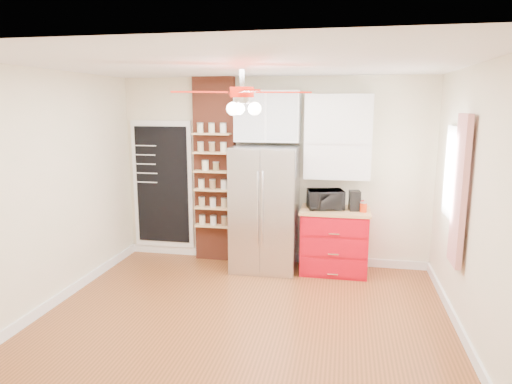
% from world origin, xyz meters
% --- Properties ---
extents(floor, '(4.50, 4.50, 0.00)m').
position_xyz_m(floor, '(0.00, 0.00, 0.00)').
color(floor, brown).
rests_on(floor, ground).
extents(ceiling, '(4.50, 4.50, 0.00)m').
position_xyz_m(ceiling, '(0.00, 0.00, 2.70)').
color(ceiling, white).
rests_on(ceiling, wall_back).
extents(wall_back, '(4.50, 0.02, 2.70)m').
position_xyz_m(wall_back, '(0.00, 2.00, 1.35)').
color(wall_back, beige).
rests_on(wall_back, floor).
extents(wall_front, '(4.50, 0.02, 2.70)m').
position_xyz_m(wall_front, '(0.00, -2.00, 1.35)').
color(wall_front, beige).
rests_on(wall_front, floor).
extents(wall_left, '(0.02, 4.00, 2.70)m').
position_xyz_m(wall_left, '(-2.25, 0.00, 1.35)').
color(wall_left, beige).
rests_on(wall_left, floor).
extents(wall_right, '(0.02, 4.00, 2.70)m').
position_xyz_m(wall_right, '(2.25, 0.00, 1.35)').
color(wall_right, beige).
rests_on(wall_right, floor).
extents(chalkboard, '(0.95, 0.05, 1.95)m').
position_xyz_m(chalkboard, '(-1.70, 1.96, 1.10)').
color(chalkboard, white).
rests_on(chalkboard, wall_back).
extents(brick_pillar, '(0.60, 0.16, 2.70)m').
position_xyz_m(brick_pillar, '(-0.85, 1.92, 1.35)').
color(brick_pillar, brown).
rests_on(brick_pillar, floor).
extents(fridge, '(0.90, 0.70, 1.75)m').
position_xyz_m(fridge, '(-0.05, 1.63, 0.88)').
color(fridge, silver).
rests_on(fridge, floor).
extents(upper_glass_cabinet, '(0.90, 0.35, 0.70)m').
position_xyz_m(upper_glass_cabinet, '(-0.05, 1.82, 2.15)').
color(upper_glass_cabinet, white).
rests_on(upper_glass_cabinet, wall_back).
extents(red_cabinet, '(0.94, 0.64, 0.90)m').
position_xyz_m(red_cabinet, '(0.92, 1.68, 0.45)').
color(red_cabinet, '#BD0516').
rests_on(red_cabinet, floor).
extents(upper_shelf_unit, '(0.90, 0.30, 1.15)m').
position_xyz_m(upper_shelf_unit, '(0.92, 1.85, 1.88)').
color(upper_shelf_unit, white).
rests_on(upper_shelf_unit, wall_back).
extents(window, '(0.04, 0.75, 1.05)m').
position_xyz_m(window, '(2.23, 0.90, 1.55)').
color(window, white).
rests_on(window, wall_right).
extents(curtain, '(0.06, 0.40, 1.55)m').
position_xyz_m(curtain, '(2.18, 0.35, 1.45)').
color(curtain, red).
rests_on(curtain, wall_right).
extents(ceiling_fan, '(1.40, 1.40, 0.44)m').
position_xyz_m(ceiling_fan, '(0.00, 0.00, 2.42)').
color(ceiling_fan, silver).
rests_on(ceiling_fan, ceiling).
extents(toaster_oven, '(0.54, 0.43, 0.26)m').
position_xyz_m(toaster_oven, '(0.78, 1.67, 1.03)').
color(toaster_oven, black).
rests_on(toaster_oven, red_cabinet).
extents(coffee_maker, '(0.16, 0.20, 0.27)m').
position_xyz_m(coffee_maker, '(1.17, 1.67, 1.03)').
color(coffee_maker, black).
rests_on(coffee_maker, red_cabinet).
extents(canister_left, '(0.10, 0.10, 0.12)m').
position_xyz_m(canister_left, '(1.29, 1.58, 0.96)').
color(canister_left, red).
rests_on(canister_left, red_cabinet).
extents(canister_right, '(0.10, 0.10, 0.15)m').
position_xyz_m(canister_right, '(1.25, 1.65, 0.98)').
color(canister_right, '#A40D09').
rests_on(canister_right, red_cabinet).
extents(pantry_jar_oats, '(0.13, 0.13, 0.14)m').
position_xyz_m(pantry_jar_oats, '(-0.95, 1.77, 1.44)').
color(pantry_jar_oats, beige).
rests_on(pantry_jar_oats, brick_pillar).
extents(pantry_jar_beans, '(0.10, 0.10, 0.11)m').
position_xyz_m(pantry_jar_beans, '(-0.80, 1.78, 1.43)').
color(pantry_jar_beans, olive).
rests_on(pantry_jar_beans, brick_pillar).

